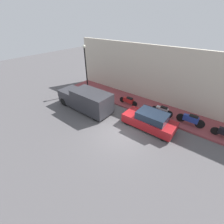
{
  "coord_description": "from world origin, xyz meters",
  "views": [
    {
      "loc": [
        -6.91,
        -4.64,
        7.09
      ],
      "look_at": [
        1.07,
        1.63,
        0.6
      ],
      "focal_mm": 24.0,
      "sensor_mm": 36.0,
      "label": 1
    }
  ],
  "objects_px": {
    "delivery_van": "(85,99)",
    "scooter_silver": "(162,110)",
    "motorcycle_blue": "(191,119)",
    "motorcycle_red": "(128,100)",
    "parked_car": "(150,120)",
    "streetlamp": "(86,65)"
  },
  "relations": [
    {
      "from": "scooter_silver",
      "to": "motorcycle_blue",
      "type": "xyz_separation_m",
      "value": [
        0.05,
        -2.21,
        0.04
      ]
    },
    {
      "from": "scooter_silver",
      "to": "streetlamp",
      "type": "relative_size",
      "value": 0.39
    },
    {
      "from": "motorcycle_red",
      "to": "streetlamp",
      "type": "bearing_deg",
      "value": 93.18
    },
    {
      "from": "motorcycle_blue",
      "to": "motorcycle_red",
      "type": "bearing_deg",
      "value": 92.66
    },
    {
      "from": "delivery_van",
      "to": "scooter_silver",
      "type": "bearing_deg",
      "value": -62.37
    },
    {
      "from": "scooter_silver",
      "to": "motorcycle_red",
      "type": "distance_m",
      "value": 3.16
    },
    {
      "from": "parked_car",
      "to": "streetlamp",
      "type": "height_order",
      "value": "streetlamp"
    },
    {
      "from": "parked_car",
      "to": "motorcycle_red",
      "type": "bearing_deg",
      "value": 59.13
    },
    {
      "from": "delivery_van",
      "to": "scooter_silver",
      "type": "height_order",
      "value": "delivery_van"
    },
    {
      "from": "scooter_silver",
      "to": "streetlamp",
      "type": "bearing_deg",
      "value": 93.36
    },
    {
      "from": "parked_car",
      "to": "motorcycle_blue",
      "type": "distance_m",
      "value": 3.11
    },
    {
      "from": "motorcycle_red",
      "to": "streetlamp",
      "type": "xyz_separation_m",
      "value": [
        -0.28,
        5.06,
        2.51
      ]
    },
    {
      "from": "parked_car",
      "to": "streetlamp",
      "type": "distance_m",
      "value": 8.58
    },
    {
      "from": "parked_car",
      "to": "motorcycle_red",
      "type": "relative_size",
      "value": 2.06
    },
    {
      "from": "parked_car",
      "to": "streetlamp",
      "type": "relative_size",
      "value": 0.81
    },
    {
      "from": "parked_car",
      "to": "delivery_van",
      "type": "relative_size",
      "value": 0.73
    },
    {
      "from": "motorcycle_blue",
      "to": "motorcycle_red",
      "type": "height_order",
      "value": "motorcycle_blue"
    },
    {
      "from": "motorcycle_red",
      "to": "scooter_silver",
      "type": "bearing_deg",
      "value": -86.37
    },
    {
      "from": "parked_car",
      "to": "delivery_van",
      "type": "height_order",
      "value": "delivery_van"
    },
    {
      "from": "motorcycle_blue",
      "to": "scooter_silver",
      "type": "bearing_deg",
      "value": 91.27
    },
    {
      "from": "delivery_van",
      "to": "motorcycle_blue",
      "type": "bearing_deg",
      "value": -68.9
    },
    {
      "from": "delivery_van",
      "to": "parked_car",
      "type": "bearing_deg",
      "value": -79.67
    }
  ]
}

